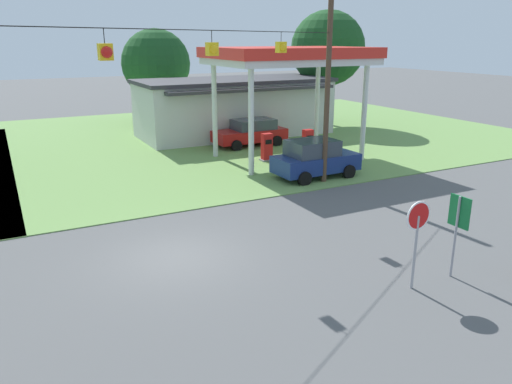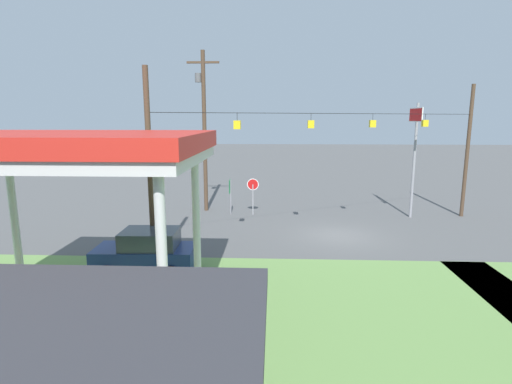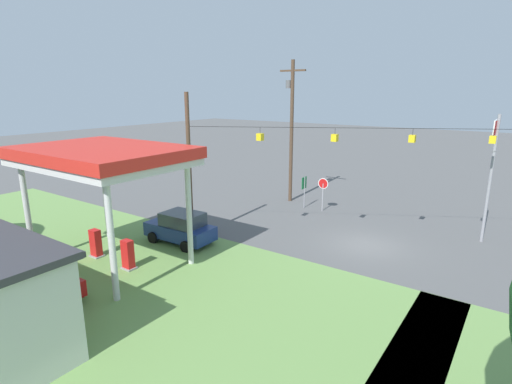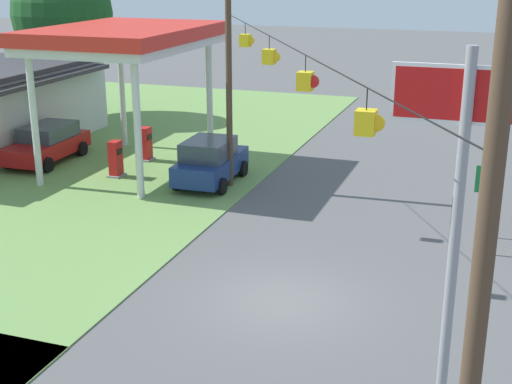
# 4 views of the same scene
# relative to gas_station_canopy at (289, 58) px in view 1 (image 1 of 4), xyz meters

# --- Properties ---
(ground_plane) EXTENTS (160.00, 160.00, 0.00)m
(ground_plane) POSITION_rel_gas_station_canopy_xyz_m (-9.99, -9.98, -5.55)
(ground_plane) COLOR #565656
(grass_verge_station_corner) EXTENTS (36.00, 28.00, 0.04)m
(grass_verge_station_corner) POSITION_rel_gas_station_canopy_xyz_m (2.00, 8.04, -5.53)
(grass_verge_station_corner) COLOR #6B934C
(grass_verge_station_corner) RESTS_ON ground
(gas_station_canopy) EXTENTS (8.31, 5.95, 6.10)m
(gas_station_canopy) POSITION_rel_gas_station_canopy_xyz_m (0.00, 0.00, 0.00)
(gas_station_canopy) COLOR silver
(gas_station_canopy) RESTS_ON ground
(gas_station_store) EXTENTS (13.34, 6.33, 3.91)m
(gas_station_store) POSITION_rel_gas_station_canopy_xyz_m (0.46, 8.02, -3.58)
(gas_station_store) COLOR silver
(gas_station_store) RESTS_ON ground
(fuel_pump_near) EXTENTS (0.71, 0.56, 1.55)m
(fuel_pump_near) POSITION_rel_gas_station_canopy_xyz_m (-1.34, -0.00, -4.81)
(fuel_pump_near) COLOR gray
(fuel_pump_near) RESTS_ON ground
(fuel_pump_far) EXTENTS (0.71, 0.56, 1.55)m
(fuel_pump_far) POSITION_rel_gas_station_canopy_xyz_m (1.34, -0.00, -4.81)
(fuel_pump_far) COLOR gray
(fuel_pump_far) RESTS_ON ground
(car_at_pumps_front) EXTENTS (4.25, 2.21, 1.88)m
(car_at_pumps_front) POSITION_rel_gas_station_canopy_xyz_m (-0.92, -4.10, -4.59)
(car_at_pumps_front) COLOR navy
(car_at_pumps_front) RESTS_ON ground
(car_at_pumps_rear) EXTENTS (4.70, 2.25, 1.69)m
(car_at_pumps_rear) POSITION_rel_gas_station_canopy_xyz_m (-0.26, 4.11, -4.67)
(car_at_pumps_rear) COLOR #AD1414
(car_at_pumps_rear) RESTS_ON ground
(stop_sign_roadside) EXTENTS (0.80, 0.08, 2.50)m
(stop_sign_roadside) POSITION_rel_gas_station_canopy_xyz_m (-4.89, -14.81, -3.73)
(stop_sign_roadside) COLOR #99999E
(stop_sign_roadside) RESTS_ON ground
(route_sign) EXTENTS (0.10, 0.70, 2.40)m
(route_sign) POSITION_rel_gas_station_canopy_xyz_m (-3.34, -14.79, -3.83)
(route_sign) COLOR gray
(route_sign) RESTS_ON ground
(signal_span_gantry) EXTENTS (18.30, 10.24, 8.68)m
(signal_span_gantry) POSITION_rel_gas_station_canopy_xyz_m (-9.99, -9.99, -0.81)
(signal_span_gantry) COLOR #4C3828
(signal_span_gantry) RESTS_ON ground
(tree_behind_station) EXTENTS (5.28, 5.28, 7.32)m
(tree_behind_station) POSITION_rel_gas_station_canopy_xyz_m (-2.88, 15.20, -0.88)
(tree_behind_station) COLOR #4C3828
(tree_behind_station) RESTS_ON ground
(tree_far_back) EXTENTS (5.64, 5.64, 8.65)m
(tree_far_back) POSITION_rel_gas_station_canopy_xyz_m (8.75, 8.86, 0.27)
(tree_far_back) COLOR #4C3828
(tree_far_back) RESTS_ON ground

